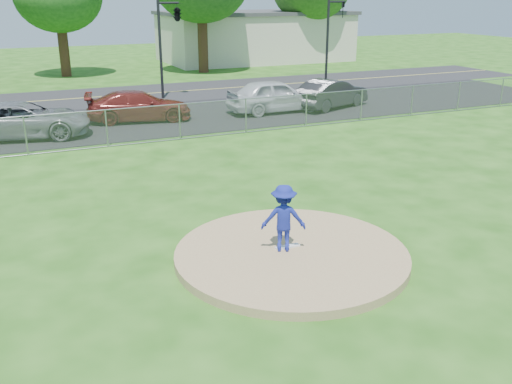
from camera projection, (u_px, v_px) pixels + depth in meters
ground at (171, 154)px, 21.84m from camera, size 120.00×120.00×0.00m
pitchers_mound at (291, 255)px, 13.19m from camera, size 5.40×5.40×0.20m
pitching_rubber at (287, 247)px, 13.33m from camera, size 0.60×0.15×0.04m
chain_link_fence at (156, 124)px, 23.31m from camera, size 40.00×0.06×1.50m
parking_lot at (133, 121)px, 27.43m from camera, size 50.00×8.00×0.01m
street at (105, 96)px, 33.89m from camera, size 60.00×7.00×0.01m
commercial_building at (255, 36)px, 51.42m from camera, size 16.40×9.40×4.30m
traffic_signal_center at (175, 16)px, 32.18m from camera, size 1.42×2.48×5.60m
traffic_signal_right at (331, 34)px, 36.56m from camera, size 1.28×0.20×5.60m
pitcher at (284, 218)px, 12.95m from camera, size 1.17×0.95×1.58m
parked_car_gray at (24, 120)px, 24.01m from camera, size 5.79×3.52×1.50m
parked_car_darkred at (139, 106)px, 27.19m from camera, size 5.19×2.84×1.42m
parked_car_pearl at (275, 96)px, 29.20m from camera, size 4.95×2.02×1.68m
parked_car_charcoal at (331, 93)px, 30.32m from camera, size 4.88×3.16×1.52m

